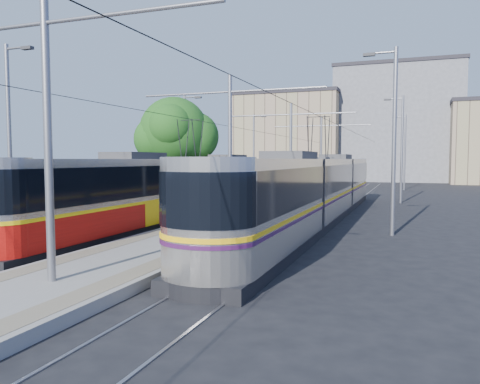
% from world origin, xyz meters
% --- Properties ---
extents(ground, '(160.00, 160.00, 0.00)m').
position_xyz_m(ground, '(0.00, 0.00, 0.00)').
color(ground, black).
rests_on(ground, ground).
extents(platform, '(4.00, 50.00, 0.30)m').
position_xyz_m(platform, '(0.00, 17.00, 0.15)').
color(platform, gray).
rests_on(platform, ground).
extents(tactile_strip_left, '(0.70, 50.00, 0.01)m').
position_xyz_m(tactile_strip_left, '(-1.45, 17.00, 0.30)').
color(tactile_strip_left, gray).
rests_on(tactile_strip_left, platform).
extents(tactile_strip_right, '(0.70, 50.00, 0.01)m').
position_xyz_m(tactile_strip_right, '(1.45, 17.00, 0.30)').
color(tactile_strip_right, gray).
rests_on(tactile_strip_right, platform).
extents(rails, '(8.71, 70.00, 0.03)m').
position_xyz_m(rails, '(0.00, 17.00, 0.02)').
color(rails, gray).
rests_on(rails, ground).
extents(tram_left, '(2.43, 28.81, 5.50)m').
position_xyz_m(tram_left, '(-3.60, 11.04, 1.71)').
color(tram_left, black).
rests_on(tram_left, ground).
extents(tram_right, '(2.43, 30.33, 5.50)m').
position_xyz_m(tram_right, '(3.60, 11.52, 1.86)').
color(tram_right, black).
rests_on(tram_right, ground).
extents(catenary, '(9.20, 70.00, 7.00)m').
position_xyz_m(catenary, '(0.00, 14.15, 4.52)').
color(catenary, gray).
rests_on(catenary, platform).
extents(street_lamps, '(15.18, 38.22, 8.00)m').
position_xyz_m(street_lamps, '(-0.00, 21.00, 4.18)').
color(street_lamps, gray).
rests_on(street_lamps, ground).
extents(shelter, '(0.91, 1.23, 2.43)m').
position_xyz_m(shelter, '(-0.16, 15.18, 1.58)').
color(shelter, black).
rests_on(shelter, platform).
extents(tree, '(5.13, 4.75, 7.46)m').
position_xyz_m(tree, '(-6.56, 15.40, 5.04)').
color(tree, '#382314').
rests_on(tree, ground).
extents(building_left, '(16.32, 12.24, 13.52)m').
position_xyz_m(building_left, '(-10.00, 60.00, 6.77)').
color(building_left, gray).
rests_on(building_left, ground).
extents(building_centre, '(18.36, 14.28, 17.36)m').
position_xyz_m(building_centre, '(6.00, 64.00, 8.69)').
color(building_centre, gray).
rests_on(building_centre, ground).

